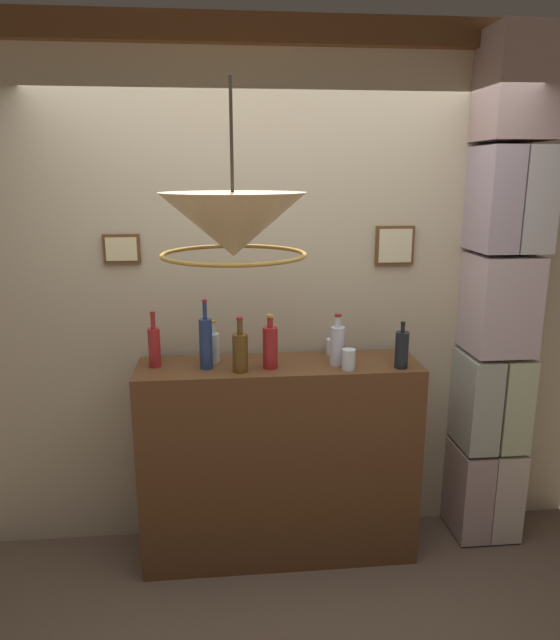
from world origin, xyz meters
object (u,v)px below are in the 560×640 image
liquor_bottle_amaro (240,351)px  liquor_bottle_rum (214,347)px  glass_tumbler_rocks (349,359)px  liquor_bottle_bourbon (206,343)px  liquor_bottle_whiskey (154,346)px  glass_tumbler_highball (333,347)px  liquor_bottle_vodka (337,344)px  liquor_bottle_port (270,347)px  pendant_lamp (233,227)px  liquor_bottle_sherry (402,349)px

liquor_bottle_amaro → liquor_bottle_rum: bearing=129.5°
glass_tumbler_rocks → liquor_bottle_bourbon: bearing=172.9°
liquor_bottle_whiskey → glass_tumbler_highball: liquor_bottle_whiskey is taller
liquor_bottle_vodka → liquor_bottle_amaro: size_ratio=0.97×
liquor_bottle_vodka → glass_tumbler_highball: bearing=86.0°
liquor_bottle_port → liquor_bottle_rum: size_ratio=1.23×
liquor_bottle_whiskey → liquor_bottle_amaro: bearing=-15.5°
liquor_bottle_port → pendant_lamp: bearing=-105.1°
liquor_bottle_sherry → pendant_lamp: (-0.86, -0.64, 0.68)m
liquor_bottle_rum → liquor_bottle_whiskey: bearing=-172.2°
liquor_bottle_whiskey → liquor_bottle_rum: size_ratio=1.28×
liquor_bottle_bourbon → liquor_bottle_rum: (0.04, 0.10, -0.05)m
liquor_bottle_vodka → liquor_bottle_rum: 0.65m
liquor_bottle_vodka → pendant_lamp: bearing=-127.0°
liquor_bottle_rum → glass_tumbler_highball: (0.65, 0.08, -0.04)m
liquor_bottle_sherry → liquor_bottle_amaro: bearing=178.5°
liquor_bottle_rum → liquor_bottle_sherry: bearing=-10.9°
liquor_bottle_sherry → glass_tumbler_rocks: bearing=-179.6°
liquor_bottle_bourbon → liquor_bottle_port: (0.32, -0.03, -0.02)m
liquor_bottle_port → liquor_bottle_sherry: (0.67, -0.06, -0.02)m
liquor_bottle_port → glass_tumbler_rocks: 0.40m
liquor_bottle_amaro → liquor_bottle_whiskey: liquor_bottle_whiskey is taller
glass_tumbler_rocks → pendant_lamp: size_ratio=0.17×
glass_tumbler_rocks → glass_tumbler_highball: glass_tumbler_rocks is taller
liquor_bottle_bourbon → liquor_bottle_rum: size_ratio=1.59×
liquor_bottle_whiskey → liquor_bottle_sherry: 1.27m
liquor_bottle_vodka → glass_tumbler_highball: size_ratio=3.20×
liquor_bottle_amaro → liquor_bottle_port: size_ratio=1.00×
liquor_bottle_vodka → glass_tumbler_rocks: bearing=-61.3°
liquor_bottle_amaro → liquor_bottle_rum: size_ratio=1.24×
liquor_bottle_sherry → glass_tumbler_rocks: size_ratio=2.28×
liquor_bottle_amaro → glass_tumbler_rocks: liquor_bottle_amaro is taller
liquor_bottle_whiskey → liquor_bottle_sherry: (1.26, -0.14, -0.01)m
liquor_bottle_vodka → liquor_bottle_sherry: (0.32, -0.08, -0.01)m
liquor_bottle_amaro → glass_tumbler_highball: liquor_bottle_amaro is taller
liquor_bottle_rum → liquor_bottle_sherry: size_ratio=0.94×
liquor_bottle_port → glass_tumbler_rocks: bearing=-9.2°
liquor_bottle_port → liquor_bottle_whiskey: bearing=172.2°
liquor_bottle_bourbon → liquor_bottle_sherry: (0.99, -0.09, -0.04)m
liquor_bottle_bourbon → pendant_lamp: 0.98m
liquor_bottle_rum → glass_tumbler_rocks: (0.68, -0.19, -0.03)m
liquor_bottle_vodka → liquor_bottle_amaro: (-0.50, -0.06, -0.00)m
liquor_bottle_vodka → liquor_bottle_port: liquor_bottle_port is taller
liquor_bottle_amaro → glass_tumbler_rocks: size_ratio=2.65×
liquor_bottle_port → liquor_bottle_rum: liquor_bottle_port is taller
liquor_bottle_sherry → glass_tumbler_highball: size_ratio=2.85×
liquor_bottle_whiskey → pendant_lamp: bearing=-62.9°
liquor_bottle_amaro → liquor_bottle_whiskey: size_ratio=0.96×
liquor_bottle_bourbon → liquor_bottle_port: 0.33m
liquor_bottle_port → liquor_bottle_sherry: liquor_bottle_port is taller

